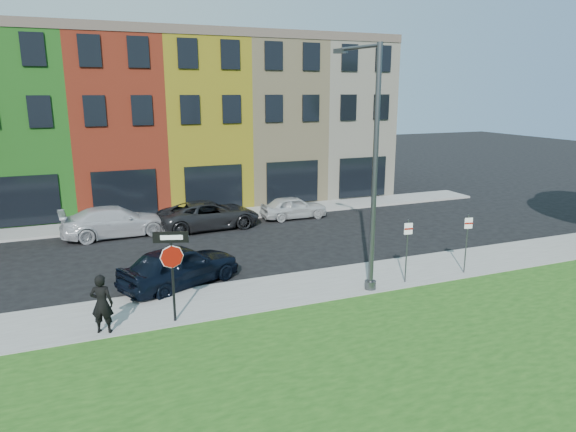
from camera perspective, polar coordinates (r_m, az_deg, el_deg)
name	(u,v)px	position (r m, az deg, el deg)	size (l,w,h in m)	color
ground	(343,323)	(16.33, 6.17, -11.75)	(120.00, 120.00, 0.00)	black
sidewalk_near	(353,280)	(19.62, 7.21, -7.12)	(40.00, 3.00, 0.12)	gray
sidewalk_far	(167,220)	(29.07, -13.33, -0.48)	(40.00, 2.40, 0.12)	gray
rowhouse_block	(155,123)	(34.49, -14.61, 9.93)	(30.00, 10.12, 10.00)	#B8B099
stop_sign	(172,258)	(15.75, -12.78, -4.58)	(1.01, 0.36, 2.85)	black
man	(102,304)	(16.00, -19.98, -9.14)	(0.76, 0.63, 1.78)	black
sedan_near	(180,266)	(19.31, -11.93, -5.41)	(4.90, 3.54, 1.55)	black
parked_car_silver	(116,221)	(26.68, -18.61, -0.58)	(5.30, 2.51, 1.49)	#B9B9BE
parked_car_dark	(210,215)	(27.08, -8.71, 0.15)	(5.39, 2.77, 1.45)	black
parked_car_white	(294,207)	(28.90, 0.64, 0.99)	(3.75, 1.53, 1.27)	beige
street_lamp	(371,171)	(17.80, 9.21, 5.01)	(0.69, 2.57, 8.41)	#45474A
parking_sign_a	(407,244)	(19.17, 13.10, -3.04)	(0.32, 0.11, 2.38)	#45474A
parking_sign_b	(467,237)	(20.84, 19.27, -2.23)	(0.32, 0.12, 2.31)	#45474A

